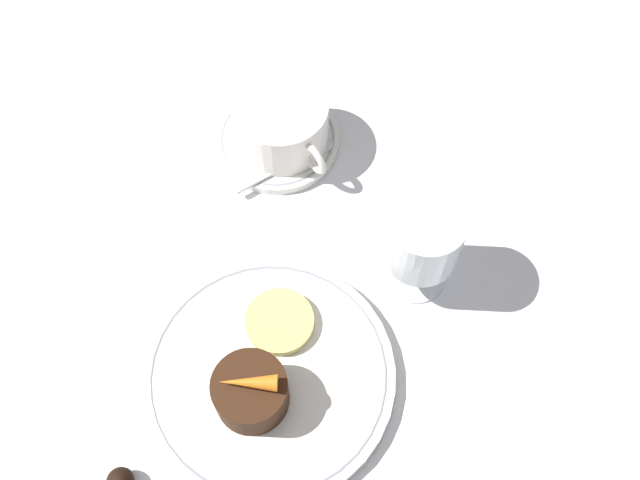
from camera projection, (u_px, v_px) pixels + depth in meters
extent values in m
plane|color=white|center=(276.00, 356.00, 0.69)|extent=(3.00, 3.00, 0.00)
cylinder|color=white|center=(269.00, 376.00, 0.68)|extent=(0.23, 0.23, 0.01)
torus|color=#999EA8|center=(268.00, 374.00, 0.67)|extent=(0.22, 0.22, 0.00)
cylinder|color=white|center=(278.00, 140.00, 0.80)|extent=(0.13, 0.13, 0.01)
torus|color=#999EA8|center=(277.00, 138.00, 0.79)|extent=(0.12, 0.12, 0.00)
cylinder|color=white|center=(281.00, 122.00, 0.77)|extent=(0.10, 0.10, 0.06)
cylinder|color=#331E0F|center=(281.00, 120.00, 0.76)|extent=(0.08, 0.08, 0.04)
torus|color=white|center=(314.00, 159.00, 0.74)|extent=(0.04, 0.01, 0.04)
cube|color=silver|center=(277.00, 171.00, 0.77)|extent=(0.01, 0.09, 0.00)
ellipsoid|color=silver|center=(324.00, 146.00, 0.79)|extent=(0.02, 0.02, 0.00)
cylinder|color=silver|center=(414.00, 273.00, 0.73)|extent=(0.06, 0.06, 0.01)
cylinder|color=silver|center=(417.00, 263.00, 0.71)|extent=(0.01, 0.01, 0.04)
cylinder|color=silver|center=(424.00, 237.00, 0.66)|extent=(0.07, 0.07, 0.06)
cylinder|color=#470A14|center=(422.00, 243.00, 0.67)|extent=(0.06, 0.06, 0.03)
cylinder|color=#381E0F|center=(251.00, 392.00, 0.64)|extent=(0.07, 0.07, 0.04)
cone|color=orange|center=(248.00, 382.00, 0.62)|extent=(0.04, 0.05, 0.01)
cylinder|color=#EFE075|center=(280.00, 322.00, 0.69)|extent=(0.06, 0.06, 0.01)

